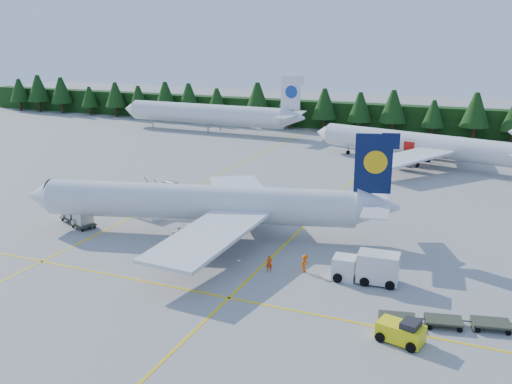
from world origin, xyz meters
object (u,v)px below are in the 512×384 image
at_px(baggage_tug, 402,331).
at_px(service_truck, 366,267).
at_px(airliner_red, 410,143).
at_px(airstairs, 149,210).
at_px(airliner_navy, 193,203).

bearing_deg(baggage_tug, service_truck, 129.66).
xyz_separation_m(airliner_red, airstairs, (-24.10, -42.07, -2.54)).
bearing_deg(service_truck, airstairs, 159.77).
height_order(airstairs, service_truck, airstairs).
xyz_separation_m(airliner_navy, airliner_red, (16.35, 45.19, -0.15)).
xyz_separation_m(airliner_navy, airstairs, (-7.75, 3.12, -2.69)).
bearing_deg(airstairs, service_truck, -0.23).
height_order(airliner_red, airstairs, airliner_red).
bearing_deg(baggage_tug, airliner_navy, 163.21).
distance_m(airliner_navy, airliner_red, 48.06).
height_order(airstairs, baggage_tug, airstairs).
relative_size(airstairs, baggage_tug, 1.73).
bearing_deg(airstairs, airliner_red, 76.16).
xyz_separation_m(airliner_navy, service_truck, (20.12, -4.97, -2.11)).
xyz_separation_m(airliner_navy, baggage_tug, (24.74, -14.20, -2.63)).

